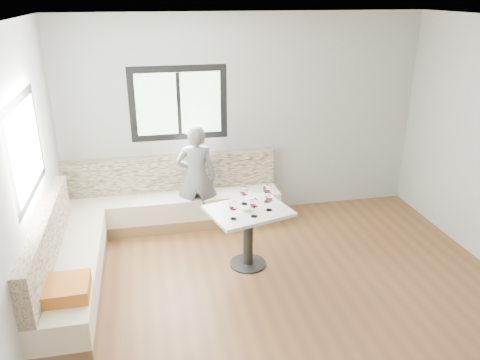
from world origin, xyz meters
name	(u,v)px	position (x,y,z in m)	size (l,w,h in m)	color
room	(293,183)	(-0.08, 0.08, 1.41)	(5.01, 5.01, 2.81)	brown
banquette	(134,227)	(-1.59, 1.62, 0.33)	(2.90, 2.80, 0.95)	brown
table	(248,224)	(-0.28, 1.01, 0.54)	(1.04, 0.90, 0.73)	black
person	(197,177)	(-0.74, 2.12, 0.73)	(0.53, 0.35, 1.45)	slate
olive_ramekin	(246,209)	(-0.31, 0.98, 0.75)	(0.11, 0.11, 0.04)	white
wine_glass_a	(233,206)	(-0.49, 0.81, 0.88)	(0.10, 0.10, 0.22)	white
wine_glass_b	(254,204)	(-0.26, 0.83, 0.88)	(0.10, 0.10, 0.22)	white
wine_glass_c	(270,198)	(-0.05, 0.94, 0.88)	(0.10, 0.10, 0.22)	white
wine_glass_d	(244,192)	(-0.29, 1.17, 0.88)	(0.10, 0.10, 0.22)	white
wine_glass_e	(267,190)	(-0.02, 1.17, 0.88)	(0.10, 0.10, 0.22)	white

